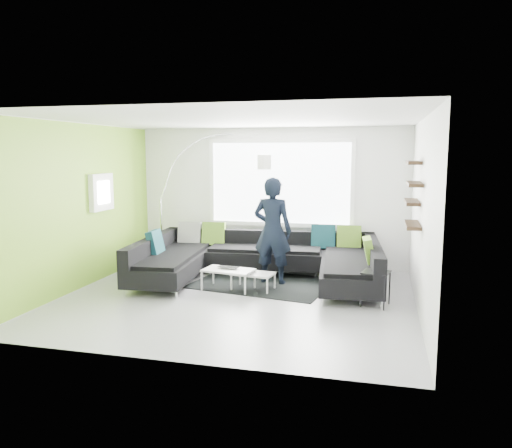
{
  "coord_description": "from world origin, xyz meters",
  "views": [
    {
      "loc": [
        2.17,
        -7.38,
        2.29
      ],
      "look_at": [
        0.09,
        0.9,
        1.08
      ],
      "focal_mm": 35.0,
      "sensor_mm": 36.0,
      "label": 1
    }
  ],
  "objects_px": {
    "side_table": "(375,289)",
    "coffee_table": "(241,280)",
    "sectional_sofa": "(259,261)",
    "arc_lamp": "(161,199)",
    "laptop": "(227,268)",
    "person": "(273,231)"
  },
  "relations": [
    {
      "from": "side_table",
      "to": "coffee_table",
      "type": "bearing_deg",
      "value": 170.59
    },
    {
      "from": "sectional_sofa",
      "to": "arc_lamp",
      "type": "distance_m",
      "value": 2.71
    },
    {
      "from": "side_table",
      "to": "laptop",
      "type": "height_order",
      "value": "side_table"
    },
    {
      "from": "sectional_sofa",
      "to": "side_table",
      "type": "distance_m",
      "value": 2.22
    },
    {
      "from": "arc_lamp",
      "to": "side_table",
      "type": "relative_size",
      "value": 5.09
    },
    {
      "from": "arc_lamp",
      "to": "laptop",
      "type": "bearing_deg",
      "value": -53.59
    },
    {
      "from": "arc_lamp",
      "to": "side_table",
      "type": "bearing_deg",
      "value": -37.6
    },
    {
      "from": "side_table",
      "to": "person",
      "type": "distance_m",
      "value": 2.14
    },
    {
      "from": "person",
      "to": "laptop",
      "type": "distance_m",
      "value": 1.07
    },
    {
      "from": "side_table",
      "to": "person",
      "type": "xyz_separation_m",
      "value": [
        -1.8,
        0.95,
        0.68
      ]
    },
    {
      "from": "side_table",
      "to": "laptop",
      "type": "relative_size",
      "value": 1.35
    },
    {
      "from": "arc_lamp",
      "to": "person",
      "type": "xyz_separation_m",
      "value": [
        2.57,
        -0.95,
        -0.41
      ]
    },
    {
      "from": "sectional_sofa",
      "to": "coffee_table",
      "type": "distance_m",
      "value": 0.6
    },
    {
      "from": "person",
      "to": "coffee_table",
      "type": "bearing_deg",
      "value": 59.54
    },
    {
      "from": "coffee_table",
      "to": "arc_lamp",
      "type": "bearing_deg",
      "value": 151.98
    },
    {
      "from": "coffee_table",
      "to": "side_table",
      "type": "height_order",
      "value": "side_table"
    },
    {
      "from": "sectional_sofa",
      "to": "laptop",
      "type": "distance_m",
      "value": 0.71
    },
    {
      "from": "sectional_sofa",
      "to": "arc_lamp",
      "type": "xyz_separation_m",
      "value": [
        -2.33,
        1.01,
        0.95
      ]
    },
    {
      "from": "arc_lamp",
      "to": "side_table",
      "type": "height_order",
      "value": "arc_lamp"
    },
    {
      "from": "sectional_sofa",
      "to": "person",
      "type": "relative_size",
      "value": 2.33
    },
    {
      "from": "sectional_sofa",
      "to": "side_table",
      "type": "xyz_separation_m",
      "value": [
        2.03,
        -0.89,
        -0.13
      ]
    },
    {
      "from": "side_table",
      "to": "person",
      "type": "relative_size",
      "value": 0.28
    }
  ]
}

